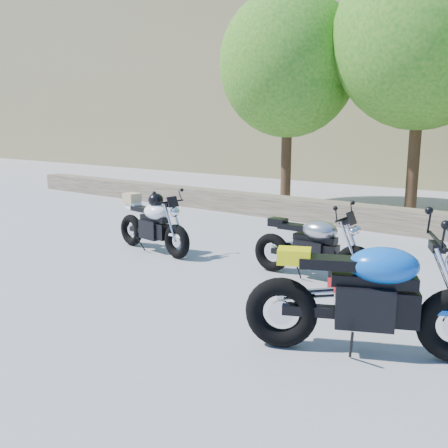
{
  "coord_description": "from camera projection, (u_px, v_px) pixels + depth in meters",
  "views": [
    {
      "loc": [
        4.64,
        -4.66,
        2.17
      ],
      "look_at": [
        0.2,
        1.0,
        0.75
      ],
      "focal_mm": 40.0,
      "sensor_mm": 36.0,
      "label": 1
    }
  ],
  "objects": [
    {
      "name": "ground",
      "position": [
        168.0,
        287.0,
        6.83
      ],
      "size": [
        90.0,
        90.0,
        0.0
      ],
      "primitive_type": "plane",
      "color": "#939399",
      "rests_on": "ground"
    },
    {
      "name": "stone_wall",
      "position": [
        342.0,
        214.0,
        11.02
      ],
      "size": [
        22.0,
        0.55,
        0.5
      ],
      "primitive_type": "cube",
      "color": "#4B4432",
      "rests_on": "ground"
    },
    {
      "name": "tree_decid_left",
      "position": [
        291.0,
        69.0,
        13.08
      ],
      "size": [
        3.67,
        3.67,
        5.62
      ],
      "color": "#382314",
      "rests_on": "ground"
    },
    {
      "name": "tree_decid_mid",
      "position": [
        426.0,
        42.0,
        11.32
      ],
      "size": [
        4.08,
        4.08,
        6.24
      ],
      "color": "#382314",
      "rests_on": "ground"
    },
    {
      "name": "silver_bike",
      "position": [
        313.0,
        248.0,
        7.1
      ],
      "size": [
        1.9,
        0.6,
        0.96
      ],
      "rotation": [
        0.0,
        0.0,
        0.03
      ],
      "color": "black",
      "rests_on": "ground"
    },
    {
      "name": "white_bike",
      "position": [
        152.0,
        223.0,
        8.67
      ],
      "size": [
        1.89,
        0.6,
        1.04
      ],
      "rotation": [
        0.0,
        0.0,
        -0.12
      ],
      "color": "black",
      "rests_on": "ground"
    },
    {
      "name": "blue_bike",
      "position": [
        369.0,
        298.0,
        4.71
      ],
      "size": [
        2.17,
        1.19,
        1.17
      ],
      "rotation": [
        0.0,
        0.0,
        0.46
      ],
      "color": "black",
      "rests_on": "ground"
    },
    {
      "name": "backpack",
      "position": [
        342.0,
        277.0,
        6.63
      ],
      "size": [
        0.35,
        0.32,
        0.41
      ],
      "rotation": [
        0.0,
        0.0,
        -0.29
      ],
      "color": "black",
      "rests_on": "ground"
    }
  ]
}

